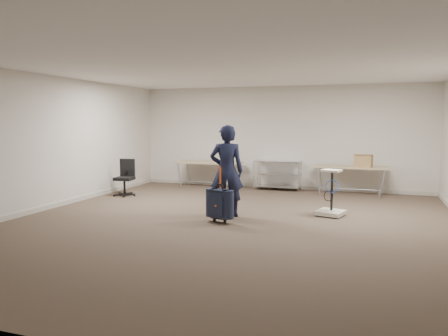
% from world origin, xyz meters
% --- Properties ---
extents(ground, '(9.00, 9.00, 0.00)m').
position_xyz_m(ground, '(0.00, 0.00, 0.00)').
color(ground, '#3F3326').
rests_on(ground, ground).
extents(room_shell, '(8.00, 9.00, 9.00)m').
position_xyz_m(room_shell, '(0.00, 1.38, 0.05)').
color(room_shell, beige).
rests_on(room_shell, ground).
extents(folding_table_left, '(1.80, 0.75, 0.73)m').
position_xyz_m(folding_table_left, '(-1.90, 3.95, 0.68)').
color(folding_table_left, '#94825A').
rests_on(folding_table_left, ground).
extents(folding_table_right, '(1.80, 0.75, 0.73)m').
position_xyz_m(folding_table_right, '(1.90, 3.95, 0.68)').
color(folding_table_right, '#94825A').
rests_on(folding_table_right, ground).
extents(wire_shelf, '(1.22, 0.47, 0.80)m').
position_xyz_m(wire_shelf, '(0.00, 4.20, 0.44)').
color(wire_shelf, silver).
rests_on(wire_shelf, ground).
extents(person, '(0.75, 0.61, 1.77)m').
position_xyz_m(person, '(-0.24, 0.60, 0.89)').
color(person, black).
rests_on(person, ground).
extents(suitcase, '(0.42, 0.32, 1.02)m').
position_xyz_m(suitcase, '(-0.18, 0.04, 0.35)').
color(suitcase, black).
rests_on(suitcase, ground).
extents(office_chair, '(0.55, 0.55, 0.91)m').
position_xyz_m(office_chair, '(-3.40, 2.05, 0.28)').
color(office_chair, black).
rests_on(office_chair, ground).
extents(equipment_cart, '(0.61, 0.61, 0.91)m').
position_xyz_m(equipment_cart, '(1.67, 1.31, 0.24)').
color(equipment_cart, silver).
rests_on(equipment_cart, ground).
extents(cardboard_box, '(0.45, 0.37, 0.30)m').
position_xyz_m(cardboard_box, '(2.21, 3.87, 0.88)').
color(cardboard_box, '#8A5D40').
rests_on(cardboard_box, folding_table_right).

